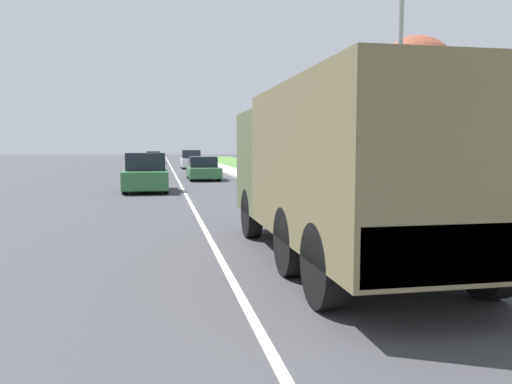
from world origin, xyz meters
TOP-DOWN VIEW (x-y plane):
  - ground_plane at (0.00, 40.00)m, footprint 180.00×180.00m
  - lane_centre_stripe at (0.00, 40.00)m, footprint 0.12×120.00m
  - sidewalk_right at (4.50, 40.00)m, footprint 1.80×120.00m
  - grass_strip_right at (8.90, 40.00)m, footprint 7.00×120.00m
  - military_truck at (2.01, 9.02)m, footprint 2.50×7.25m
  - car_nearest_ahead at (-1.62, 23.38)m, footprint 1.87×3.92m
  - car_second_ahead at (1.48, 30.75)m, footprint 1.77×4.43m
  - car_third_ahead at (1.72, 46.34)m, footprint 1.78×4.32m
  - car_fourth_ahead at (-1.77, 61.12)m, footprint 1.83×4.18m
  - lamp_post at (4.55, 12.60)m, footprint 1.69×0.24m
  - tree_mid_right at (8.34, 18.49)m, footprint 3.00×3.00m

SIDE VIEW (x-z plane):
  - ground_plane at x=0.00m, z-range 0.00..0.00m
  - lane_centre_stripe at x=0.00m, z-range 0.00..0.00m
  - grass_strip_right at x=8.90m, z-range 0.00..0.02m
  - sidewalk_right at x=4.50m, z-range 0.00..0.12m
  - car_second_ahead at x=1.48m, z-range -0.06..1.31m
  - car_fourth_ahead at x=-1.77m, z-range -0.06..1.34m
  - car_third_ahead at x=1.72m, z-range -0.09..1.56m
  - car_nearest_ahead at x=-1.62m, z-range -0.09..1.59m
  - military_truck at x=2.01m, z-range 0.19..3.07m
  - lamp_post at x=4.55m, z-range 0.79..8.00m
  - tree_mid_right at x=8.34m, z-range 1.49..7.49m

